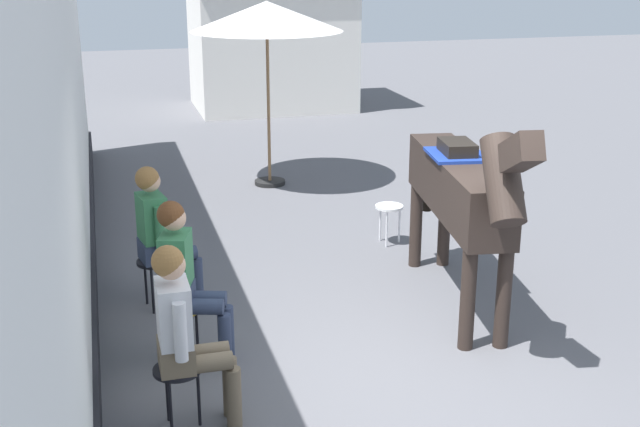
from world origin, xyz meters
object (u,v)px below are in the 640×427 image
object	(u,v)px
seated_visitor_middle	(185,274)
saddled_horse_center	(462,190)
seated_visitor_near	(184,328)
cafe_parasol	(267,17)
spare_stool_white	(389,210)
seated_visitor_far	(160,229)

from	to	relation	value
seated_visitor_middle	saddled_horse_center	size ratio (longest dim) A/B	0.47
seated_visitor_middle	saddled_horse_center	bearing A→B (deg)	9.36
seated_visitor_near	cafe_parasol	distance (m)	6.54
saddled_horse_center	spare_stool_white	world-z (taller)	saddled_horse_center
seated_visitor_far	saddled_horse_center	distance (m)	2.82
seated_visitor_near	saddled_horse_center	bearing A→B (deg)	27.64
seated_visitor_middle	saddled_horse_center	distance (m)	2.65
seated_visitor_far	saddled_horse_center	bearing A→B (deg)	-15.35
seated_visitor_middle	cafe_parasol	bearing A→B (deg)	70.96
seated_visitor_near	spare_stool_white	xyz separation A→B (m)	(2.67, 3.25, -0.38)
seated_visitor_near	seated_visitor_middle	world-z (taller)	same
seated_visitor_near	seated_visitor_far	size ratio (longest dim) A/B	1.00
seated_visitor_near	spare_stool_white	bearing A→B (deg)	50.55
seated_visitor_far	seated_visitor_near	bearing A→B (deg)	-90.24
saddled_horse_center	spare_stool_white	distance (m)	1.98
seated_visitor_middle	spare_stool_white	bearing A→B (deg)	41.43
cafe_parasol	spare_stool_white	xyz separation A→B (m)	(0.81, -2.81, -1.96)
saddled_horse_center	cafe_parasol	world-z (taller)	cafe_parasol
seated_visitor_near	seated_visitor_middle	bearing A→B (deg)	83.49
seated_visitor_far	saddled_horse_center	size ratio (longest dim) A/B	0.47
saddled_horse_center	seated_visitor_near	bearing A→B (deg)	-152.36
seated_visitor_far	seated_visitor_middle	bearing A→B (deg)	-84.91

